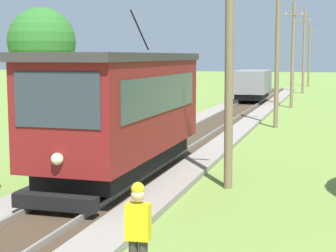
% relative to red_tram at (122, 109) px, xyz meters
% --- Properties ---
extents(red_tram, '(2.60, 8.54, 4.79)m').
position_rel_red_tram_xyz_m(red_tram, '(0.00, 0.00, 0.00)').
color(red_tram, maroon).
rests_on(red_tram, rail_right).
extents(freight_car, '(2.40, 5.20, 2.31)m').
position_rel_red_tram_xyz_m(freight_car, '(-0.00, 27.72, -0.64)').
color(freight_car, slate).
rests_on(freight_car, rail_right).
extents(utility_pole_near_tram, '(1.40, 0.41, 7.13)m').
position_rel_red_tram_xyz_m(utility_pole_near_tram, '(3.10, 0.17, 1.47)').
color(utility_pole_near_tram, '#7A664C').
rests_on(utility_pole_near_tram, ground).
extents(utility_pole_mid, '(1.40, 0.44, 7.82)m').
position_rel_red_tram_xyz_m(utility_pole_mid, '(3.10, 14.09, 1.81)').
color(utility_pole_mid, '#7A664C').
rests_on(utility_pole_mid, ground).
extents(utility_pole_far, '(1.40, 0.48, 7.54)m').
position_rel_red_tram_xyz_m(utility_pole_far, '(3.10, 25.89, 1.67)').
color(utility_pole_far, '#7A664C').
rests_on(utility_pole_far, ground).
extents(utility_pole_distant, '(1.40, 0.39, 8.17)m').
position_rel_red_tram_xyz_m(utility_pole_distant, '(3.10, 41.84, 1.99)').
color(utility_pole_distant, '#7A664C').
rests_on(utility_pole_distant, ground).
extents(utility_pole_horizon, '(1.40, 0.52, 7.53)m').
position_rel_red_tram_xyz_m(utility_pole_horizon, '(3.10, 55.19, 1.67)').
color(utility_pole_horizon, '#7A664C').
rests_on(utility_pole_horizon, ground).
extents(track_worker, '(0.40, 0.27, 1.78)m').
position_rel_red_tram_xyz_m(track_worker, '(2.97, -7.06, -1.21)').
color(track_worker, '#38332D').
rests_on(track_worker, ground).
extents(tree_right_near, '(3.60, 3.60, 6.29)m').
position_rel_red_tram_xyz_m(tree_right_near, '(-9.01, 11.64, 2.28)').
color(tree_right_near, '#4C3823').
rests_on(tree_right_near, ground).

